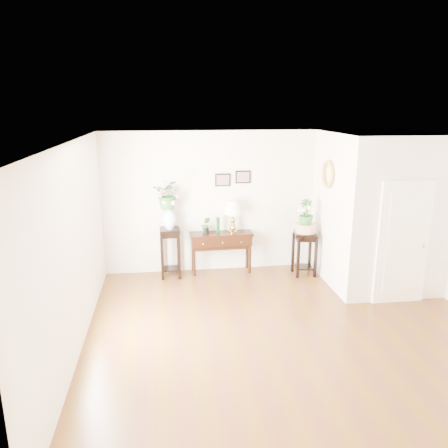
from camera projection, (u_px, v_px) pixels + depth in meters
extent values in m
cube|color=#593911|center=(291.00, 332.00, 6.48)|extent=(6.00, 5.50, 0.02)
cube|color=white|center=(299.00, 141.00, 5.75)|extent=(6.00, 5.50, 0.02)
cube|color=#F0E3CD|center=(255.00, 201.00, 8.75)|extent=(6.00, 0.02, 2.80)
cube|color=#F0E3CD|center=(395.00, 345.00, 3.49)|extent=(6.00, 0.02, 2.80)
cube|color=#F0E3CD|center=(73.00, 252.00, 5.72)|extent=(0.02, 5.50, 2.80)
cube|color=#F0E3CD|center=(376.00, 209.00, 8.09)|extent=(1.80, 1.95, 2.80)
cube|color=white|center=(403.00, 243.00, 7.23)|extent=(0.90, 0.05, 2.10)
cube|color=black|center=(223.00, 180.00, 8.52)|extent=(0.30, 0.02, 0.25)
cube|color=black|center=(243.00, 177.00, 8.56)|extent=(0.30, 0.02, 0.25)
torus|color=#C29041|center=(328.00, 174.00, 7.92)|extent=(0.07, 0.51, 0.51)
cube|color=black|center=(221.00, 252.00, 8.74)|extent=(1.25, 0.45, 0.82)
cube|color=#B8933A|center=(233.00, 215.00, 8.57)|extent=(0.44, 0.44, 0.66)
cylinder|color=#093916|center=(218.00, 225.00, 8.58)|extent=(0.08, 0.08, 0.31)
imported|color=#2B6426|center=(206.00, 226.00, 8.55)|extent=(0.19, 0.16, 0.32)
cube|color=black|center=(170.00, 253.00, 8.48)|extent=(0.39, 0.39, 0.98)
imported|color=#2B6426|center=(168.00, 193.00, 8.17)|extent=(0.65, 0.61, 0.58)
cube|color=black|center=(304.00, 253.00, 8.60)|extent=(0.48, 0.48, 0.87)
cylinder|color=#CEBC8A|center=(305.00, 228.00, 8.47)|extent=(0.47, 0.47, 0.17)
imported|color=#2B6426|center=(306.00, 213.00, 8.39)|extent=(0.34, 0.34, 0.53)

